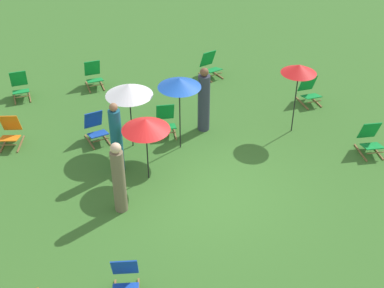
% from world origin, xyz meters
% --- Properties ---
extents(ground_plane, '(40.00, 40.00, 0.00)m').
position_xyz_m(ground_plane, '(0.00, 0.00, 0.00)').
color(ground_plane, '#386B28').
extents(deckchair_0, '(0.54, 0.80, 0.83)m').
position_xyz_m(deckchair_0, '(-1.94, 5.82, 0.37)').
color(deckchair_0, olive).
rests_on(deckchair_0, ground).
extents(deckchair_1, '(0.61, 0.84, 0.83)m').
position_xyz_m(deckchair_1, '(-2.26, -2.55, 0.37)').
color(deckchair_1, olive).
rests_on(deckchair_1, ground).
extents(deckchair_3, '(0.55, 0.81, 0.83)m').
position_xyz_m(deckchair_3, '(4.50, 0.42, 0.37)').
color(deckchair_3, olive).
rests_on(deckchair_3, ground).
extents(deckchair_4, '(0.69, 0.87, 0.83)m').
position_xyz_m(deckchair_4, '(1.77, 5.56, 0.37)').
color(deckchair_4, olive).
rests_on(deckchair_4, ground).
extents(deckchair_5, '(0.55, 0.80, 0.83)m').
position_xyz_m(deckchair_5, '(-0.34, 2.64, 0.37)').
color(deckchair_5, olive).
rests_on(deckchair_5, ground).
extents(deckchair_6, '(0.63, 0.85, 0.83)m').
position_xyz_m(deckchair_6, '(-2.21, 2.76, 0.37)').
color(deckchair_6, olive).
rests_on(deckchair_6, ground).
extents(deckchair_7, '(0.53, 0.79, 0.83)m').
position_xyz_m(deckchair_7, '(-4.15, 5.67, 0.37)').
color(deckchair_7, olive).
rests_on(deckchair_7, ground).
extents(deckchair_8, '(0.63, 0.85, 0.83)m').
position_xyz_m(deckchair_8, '(-4.38, 3.14, 0.37)').
color(deckchair_8, olive).
rests_on(deckchair_8, ground).
extents(deckchair_9, '(0.52, 0.78, 0.83)m').
position_xyz_m(deckchair_9, '(4.11, 3.17, 0.37)').
color(deckchair_9, olive).
rests_on(deckchair_9, ground).
extents(umbrella_0, '(0.92, 0.92, 1.99)m').
position_xyz_m(umbrella_0, '(2.98, 1.83, 1.86)').
color(umbrella_0, black).
rests_on(umbrella_0, ground).
extents(umbrella_1, '(1.06, 1.06, 2.02)m').
position_xyz_m(umbrella_1, '(-0.15, 1.84, 1.89)').
color(umbrella_1, black).
rests_on(umbrella_1, ground).
extents(umbrella_2, '(1.18, 1.18, 1.82)m').
position_xyz_m(umbrella_2, '(-1.33, 2.24, 1.66)').
color(umbrella_2, black).
rests_on(umbrella_2, ground).
extents(umbrella_3, '(1.11, 1.11, 1.66)m').
position_xyz_m(umbrella_3, '(-1.19, 0.78, 1.52)').
color(umbrella_3, black).
rests_on(umbrella_3, ground).
extents(person_0, '(0.39, 0.39, 1.87)m').
position_xyz_m(person_0, '(-1.83, 1.29, 0.89)').
color(person_0, '#195972').
rests_on(person_0, ground).
extents(person_1, '(0.40, 0.40, 1.77)m').
position_xyz_m(person_1, '(-1.99, -0.17, 0.85)').
color(person_1, '#72664C').
rests_on(person_1, ground).
extents(person_2, '(0.44, 0.44, 1.85)m').
position_xyz_m(person_2, '(0.68, 2.54, 0.88)').
color(person_2, '#333847').
rests_on(person_2, ground).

